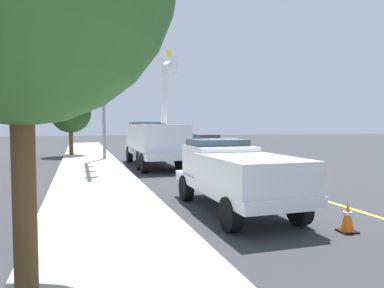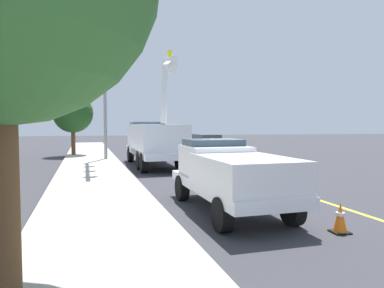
% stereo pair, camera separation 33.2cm
% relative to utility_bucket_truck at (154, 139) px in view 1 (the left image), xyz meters
% --- Properties ---
extents(ground, '(120.00, 120.00, 0.00)m').
position_rel_utility_bucket_truck_xyz_m(ground, '(-2.81, -3.67, -1.62)').
color(ground, '#38383D').
extents(sidewalk_far_side, '(60.10, 8.09, 0.12)m').
position_rel_utility_bucket_truck_xyz_m(sidewalk_far_side, '(-3.34, 3.44, -1.56)').
color(sidewalk_far_side, '#B2ADA3').
rests_on(sidewalk_far_side, ground).
extents(lane_centre_stripe, '(49.87, 3.91, 0.01)m').
position_rel_utility_bucket_truck_xyz_m(lane_centre_stripe, '(-2.81, -3.67, -1.61)').
color(lane_centre_stripe, yellow).
rests_on(lane_centre_stripe, ground).
extents(utility_bucket_truck, '(8.36, 3.11, 7.18)m').
position_rel_utility_bucket_truck_xyz_m(utility_bucket_truck, '(0.00, 0.00, 0.00)').
color(utility_bucket_truck, white).
rests_on(utility_bucket_truck, ground).
extents(service_pickup_truck, '(5.74, 2.52, 2.06)m').
position_rel_utility_bucket_truck_xyz_m(service_pickup_truck, '(-11.86, -0.87, -0.50)').
color(service_pickup_truck, white).
rests_on(service_pickup_truck, ground).
extents(passing_minivan, '(4.93, 2.25, 1.69)m').
position_rel_utility_bucket_truck_xyz_m(passing_minivan, '(7.17, -5.04, -0.64)').
color(passing_minivan, maroon).
rests_on(passing_minivan, ground).
extents(traffic_cone_leading, '(0.40, 0.40, 0.72)m').
position_rel_utility_bucket_truck_xyz_m(traffic_cone_leading, '(-14.40, -2.74, -1.26)').
color(traffic_cone_leading, black).
rests_on(traffic_cone_leading, ground).
extents(traffic_cone_mid_front, '(0.40, 0.40, 0.84)m').
position_rel_utility_bucket_truck_xyz_m(traffic_cone_mid_front, '(-6.06, -2.19, -1.20)').
color(traffic_cone_mid_front, black).
rests_on(traffic_cone_mid_front, ground).
extents(traffic_cone_mid_rear, '(0.40, 0.40, 0.83)m').
position_rel_utility_bucket_truck_xyz_m(traffic_cone_mid_rear, '(3.51, -1.88, -1.21)').
color(traffic_cone_mid_rear, black).
rests_on(traffic_cone_mid_rear, ground).
extents(traffic_signal_mast, '(7.42, 0.88, 8.46)m').
position_rel_utility_bucket_truck_xyz_m(traffic_signal_mast, '(1.67, 2.80, 4.20)').
color(traffic_signal_mast, gray).
rests_on(traffic_signal_mast, ground).
extents(street_tree_right, '(3.12, 3.12, 4.97)m').
position_rel_utility_bucket_truck_xyz_m(street_tree_right, '(7.92, 5.56, 1.78)').
color(street_tree_right, brown).
rests_on(street_tree_right, ground).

